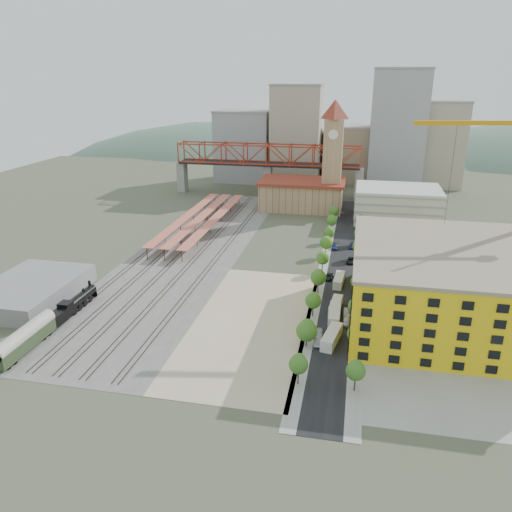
% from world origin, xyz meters
% --- Properties ---
extents(ground, '(400.00, 400.00, 0.00)m').
position_xyz_m(ground, '(0.00, 0.00, 0.00)').
color(ground, '#474C38').
rests_on(ground, ground).
extents(ballast_strip, '(36.00, 165.00, 0.06)m').
position_xyz_m(ballast_strip, '(-36.00, 17.50, 0.03)').
color(ballast_strip, '#605E59').
rests_on(ballast_strip, ground).
extents(dirt_lot, '(28.00, 67.00, 0.06)m').
position_xyz_m(dirt_lot, '(-4.00, -31.50, 0.03)').
color(dirt_lot, tan).
rests_on(dirt_lot, ground).
extents(street_asphalt, '(12.00, 170.00, 0.06)m').
position_xyz_m(street_asphalt, '(16.00, 15.00, 0.03)').
color(street_asphalt, black).
rests_on(street_asphalt, ground).
extents(sidewalk_west, '(3.00, 170.00, 0.04)m').
position_xyz_m(sidewalk_west, '(10.50, 15.00, 0.02)').
color(sidewalk_west, gray).
rests_on(sidewalk_west, ground).
extents(sidewalk_east, '(3.00, 170.00, 0.04)m').
position_xyz_m(sidewalk_east, '(21.50, 15.00, 0.02)').
color(sidewalk_east, gray).
rests_on(sidewalk_east, ground).
extents(construction_pad, '(50.00, 90.00, 0.06)m').
position_xyz_m(construction_pad, '(45.00, -20.00, 0.03)').
color(construction_pad, gray).
rests_on(construction_pad, ground).
extents(rail_tracks, '(26.56, 160.00, 0.18)m').
position_xyz_m(rail_tracks, '(-37.80, 17.50, 0.15)').
color(rail_tracks, '#382B23').
rests_on(rail_tracks, ground).
extents(platform_canopies, '(16.00, 80.00, 4.12)m').
position_xyz_m(platform_canopies, '(-41.00, 45.00, 3.99)').
color(platform_canopies, '#D67452').
rests_on(platform_canopies, ground).
extents(station_hall, '(38.00, 24.00, 13.10)m').
position_xyz_m(station_hall, '(-5.00, 82.00, 6.67)').
color(station_hall, tan).
rests_on(station_hall, ground).
extents(clock_tower, '(12.00, 12.00, 52.00)m').
position_xyz_m(clock_tower, '(8.00, 79.99, 28.70)').
color(clock_tower, tan).
rests_on(clock_tower, ground).
extents(parking_garage, '(34.00, 26.00, 14.00)m').
position_xyz_m(parking_garage, '(36.00, 70.00, 7.00)').
color(parking_garage, silver).
rests_on(parking_garage, ground).
extents(truss_bridge, '(94.00, 9.60, 25.60)m').
position_xyz_m(truss_bridge, '(-25.00, 105.00, 18.86)').
color(truss_bridge, gray).
rests_on(truss_bridge, ground).
extents(construction_building, '(44.60, 50.60, 18.80)m').
position_xyz_m(construction_building, '(42.00, -20.00, 9.41)').
color(construction_building, yellow).
rests_on(construction_building, ground).
extents(warehouse, '(22.00, 32.00, 5.00)m').
position_xyz_m(warehouse, '(-66.00, -30.00, 2.50)').
color(warehouse, gray).
rests_on(warehouse, ground).
extents(street_trees, '(15.40, 124.40, 8.00)m').
position_xyz_m(street_trees, '(16.00, 5.00, 0.00)').
color(street_trees, '#327021').
rests_on(street_trees, ground).
extents(skyline, '(133.00, 46.00, 60.00)m').
position_xyz_m(skyline, '(7.47, 142.31, 22.81)').
color(skyline, '#9EA0A3').
rests_on(skyline, ground).
extents(distant_hills, '(647.00, 264.00, 227.00)m').
position_xyz_m(distant_hills, '(45.28, 260.00, -79.54)').
color(distant_hills, '#4C6B59').
rests_on(distant_hills, ground).
extents(locomotive, '(2.91, 22.42, 5.61)m').
position_xyz_m(locomotive, '(-50.00, -35.00, 2.09)').
color(locomotive, black).
rests_on(locomotive, ground).
extents(coach, '(3.22, 18.69, 5.87)m').
position_xyz_m(coach, '(-50.00, -54.62, 3.12)').
color(coach, '#2B3B20').
rests_on(coach, ground).
extents(site_trailer_a, '(4.59, 10.66, 2.83)m').
position_xyz_m(site_trailer_a, '(16.00, -37.24, 1.41)').
color(site_trailer_a, silver).
rests_on(site_trailer_a, ground).
extents(site_trailer_b, '(2.78, 10.39, 2.84)m').
position_xyz_m(site_trailer_b, '(16.00, -25.84, 1.42)').
color(site_trailer_b, silver).
rests_on(site_trailer_b, ground).
extents(site_trailer_c, '(3.34, 9.62, 2.58)m').
position_xyz_m(site_trailer_c, '(16.00, -20.30, 1.29)').
color(site_trailer_c, silver).
rests_on(site_trailer_c, ground).
extents(site_trailer_d, '(3.19, 9.68, 2.61)m').
position_xyz_m(site_trailer_d, '(16.00, -3.02, 1.30)').
color(site_trailer_d, silver).
rests_on(site_trailer_d, ground).
extents(car_0, '(1.62, 3.99, 1.36)m').
position_xyz_m(car_0, '(13.00, -34.44, 0.68)').
color(car_0, '#BBBBBB').
rests_on(car_0, ground).
extents(car_1, '(1.66, 4.66, 1.53)m').
position_xyz_m(car_1, '(13.00, -38.50, 0.77)').
color(car_1, '#9D9CA1').
rests_on(car_1, ground).
extents(car_2, '(2.97, 5.28, 1.39)m').
position_xyz_m(car_2, '(13.00, 0.48, 0.70)').
color(car_2, black).
rests_on(car_2, ground).
extents(car_3, '(2.42, 5.38, 1.53)m').
position_xyz_m(car_3, '(13.00, 28.56, 0.76)').
color(car_3, navy).
rests_on(car_3, ground).
extents(car_4, '(1.70, 4.20, 1.43)m').
position_xyz_m(car_4, '(19.00, -27.67, 0.71)').
color(car_4, white).
rests_on(car_4, ground).
extents(car_5, '(1.72, 4.77, 1.56)m').
position_xyz_m(car_5, '(19.00, -22.83, 0.78)').
color(car_5, '#ABAAB0').
rests_on(car_5, ground).
extents(car_6, '(3.12, 5.59, 1.48)m').
position_xyz_m(car_6, '(19.00, 15.71, 0.74)').
color(car_6, black).
rests_on(car_6, ground).
extents(car_7, '(2.51, 5.13, 1.44)m').
position_xyz_m(car_7, '(19.00, 30.78, 0.72)').
color(car_7, navy).
rests_on(car_7, ground).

